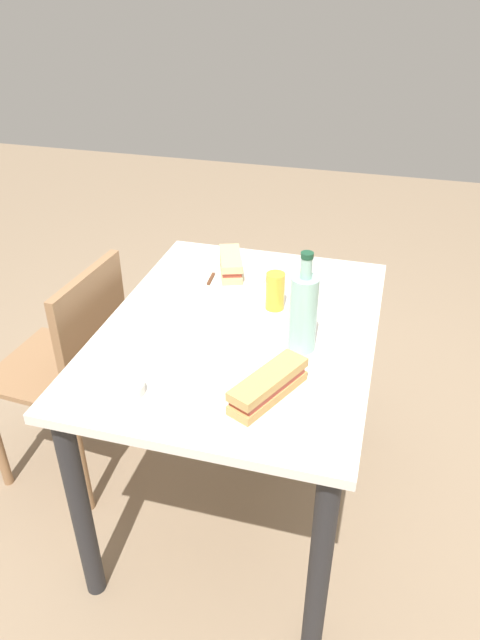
# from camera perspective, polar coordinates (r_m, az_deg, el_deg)

# --- Properties ---
(ground_plane) EXTENTS (8.00, 8.00, 0.00)m
(ground_plane) POSITION_cam_1_polar(r_m,az_deg,el_deg) (2.28, 0.00, -16.94)
(ground_plane) COLOR #8C755B
(dining_table) EXTENTS (1.07, 0.81, 0.76)m
(dining_table) POSITION_cam_1_polar(r_m,az_deg,el_deg) (1.85, 0.00, -3.81)
(dining_table) COLOR silver
(dining_table) RESTS_ON ground
(chair_far) EXTENTS (0.43, 0.43, 0.88)m
(chair_far) POSITION_cam_1_polar(r_m,az_deg,el_deg) (2.13, -15.96, -4.14)
(chair_far) COLOR #936B47
(chair_far) RESTS_ON ground
(plate_near) EXTENTS (0.26, 0.26, 0.01)m
(plate_near) POSITION_cam_1_polar(r_m,az_deg,el_deg) (2.05, -0.91, 4.48)
(plate_near) COLOR silver
(plate_near) RESTS_ON dining_table
(baguette_sandwich_near) EXTENTS (0.20, 0.13, 0.07)m
(baguette_sandwich_near) POSITION_cam_1_polar(r_m,az_deg,el_deg) (2.03, -0.92, 5.51)
(baguette_sandwich_near) COLOR #DBB77A
(baguette_sandwich_near) RESTS_ON plate_near
(knife_near) EXTENTS (0.18, 0.03, 0.01)m
(knife_near) POSITION_cam_1_polar(r_m,az_deg,el_deg) (2.03, -2.62, 4.54)
(knife_near) COLOR silver
(knife_near) RESTS_ON plate_near
(plate_far) EXTENTS (0.26, 0.26, 0.01)m
(plate_far) POSITION_cam_1_polar(r_m,az_deg,el_deg) (1.49, 2.76, -7.70)
(plate_far) COLOR silver
(plate_far) RESTS_ON dining_table
(baguette_sandwich_far) EXTENTS (0.25, 0.17, 0.07)m
(baguette_sandwich_far) POSITION_cam_1_polar(r_m,az_deg,el_deg) (1.46, 2.80, -6.45)
(baguette_sandwich_far) COLOR tan
(baguette_sandwich_far) RESTS_ON plate_far
(knife_far) EXTENTS (0.17, 0.07, 0.01)m
(knife_far) POSITION_cam_1_polar(r_m,az_deg,el_deg) (1.50, 0.78, -6.70)
(knife_far) COLOR silver
(knife_far) RESTS_ON plate_far
(water_bottle) EXTENTS (0.08, 0.08, 0.30)m
(water_bottle) POSITION_cam_1_polar(r_m,az_deg,el_deg) (1.62, 6.24, 0.81)
(water_bottle) COLOR #99C6B7
(water_bottle) RESTS_ON dining_table
(beer_glass) EXTENTS (0.06, 0.06, 0.12)m
(beer_glass) POSITION_cam_1_polar(r_m,az_deg,el_deg) (1.84, 3.47, 2.85)
(beer_glass) COLOR gold
(beer_glass) RESTS_ON dining_table
(olive_bowl) EXTENTS (0.08, 0.08, 0.03)m
(olive_bowl) POSITION_cam_1_polar(r_m,az_deg,el_deg) (1.53, -10.89, -6.59)
(olive_bowl) COLOR silver
(olive_bowl) RESTS_ON dining_table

